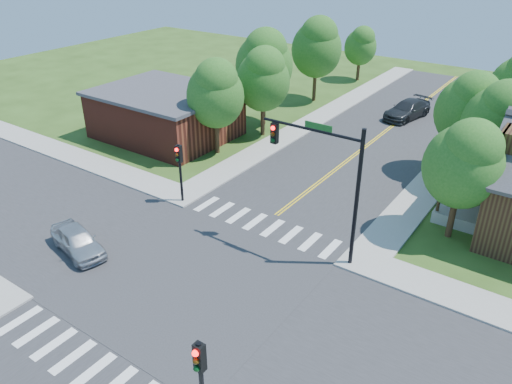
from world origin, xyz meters
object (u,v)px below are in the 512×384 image
Objects in this scene: signal_mast_ne at (326,168)px; signal_pole_se at (200,371)px; car_silver at (78,241)px; car_dgrey at (407,110)px; signal_pole_nw at (179,163)px.

signal_pole_se is at bearing -81.44° from signal_mast_ne.
car_dgrey is (6.58, 29.73, 0.09)m from car_silver.
car_dgrey is (5.83, 22.70, -1.90)m from signal_pole_nw.
signal_pole_nw is at bearing -92.02° from car_dgrey.
signal_mast_ne is 1.89× the size of signal_pole_nw.
signal_pole_se is at bearing -45.00° from signal_pole_nw.
signal_pole_se is (1.69, -11.21, -2.19)m from signal_mast_ne.
signal_pole_nw reaches higher than car_silver.
signal_pole_se is 12.81m from car_silver.
car_dgrey is at bearing 75.59° from signal_pole_nw.
car_dgrey reaches higher than car_silver.
car_silver is at bearing -145.55° from signal_mast_ne.
signal_pole_se and signal_pole_nw have the same top height.
signal_pole_se reaches higher than car_silver.
signal_pole_nw is 7.34m from car_silver.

